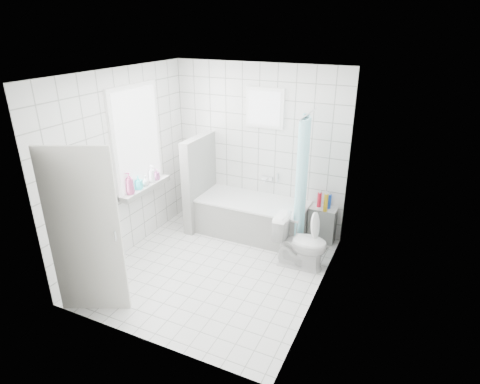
% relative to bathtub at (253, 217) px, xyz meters
% --- Properties ---
extents(ground, '(3.00, 3.00, 0.00)m').
position_rel_bathtub_xyz_m(ground, '(-0.08, -1.12, -0.29)').
color(ground, white).
rests_on(ground, ground).
extents(ceiling, '(3.00, 3.00, 0.00)m').
position_rel_bathtub_xyz_m(ceiling, '(-0.08, -1.12, 2.31)').
color(ceiling, white).
rests_on(ceiling, ground).
extents(wall_back, '(2.80, 0.02, 2.60)m').
position_rel_bathtub_xyz_m(wall_back, '(-0.08, 0.38, 1.01)').
color(wall_back, white).
rests_on(wall_back, ground).
extents(wall_front, '(2.80, 0.02, 2.60)m').
position_rel_bathtub_xyz_m(wall_front, '(-0.08, -2.62, 1.01)').
color(wall_front, white).
rests_on(wall_front, ground).
extents(wall_left, '(0.02, 3.00, 2.60)m').
position_rel_bathtub_xyz_m(wall_left, '(-1.48, -1.12, 1.01)').
color(wall_left, white).
rests_on(wall_left, ground).
extents(wall_right, '(0.02, 3.00, 2.60)m').
position_rel_bathtub_xyz_m(wall_right, '(1.32, -1.12, 1.01)').
color(wall_right, white).
rests_on(wall_right, ground).
extents(window_left, '(0.01, 0.90, 1.40)m').
position_rel_bathtub_xyz_m(window_left, '(-1.43, -0.82, 1.31)').
color(window_left, white).
rests_on(window_left, wall_left).
extents(window_back, '(0.50, 0.01, 0.50)m').
position_rel_bathtub_xyz_m(window_back, '(0.02, 0.33, 1.66)').
color(window_back, white).
rests_on(window_back, wall_back).
extents(window_sill, '(0.18, 1.02, 0.08)m').
position_rel_bathtub_xyz_m(window_sill, '(-1.39, -0.82, 0.57)').
color(window_sill, white).
rests_on(window_sill, wall_left).
extents(door, '(0.74, 0.37, 2.00)m').
position_rel_bathtub_xyz_m(door, '(-0.96, -2.44, 0.71)').
color(door, silver).
rests_on(door, ground).
extents(bathtub, '(1.70, 0.77, 0.58)m').
position_rel_bathtub_xyz_m(bathtub, '(0.00, 0.00, 0.00)').
color(bathtub, white).
rests_on(bathtub, ground).
extents(partition_wall, '(0.15, 0.85, 1.50)m').
position_rel_bathtub_xyz_m(partition_wall, '(-0.91, -0.05, 0.46)').
color(partition_wall, white).
rests_on(partition_wall, ground).
extents(tiled_ledge, '(0.40, 0.24, 0.55)m').
position_rel_bathtub_xyz_m(tiled_ledge, '(1.05, 0.25, -0.02)').
color(tiled_ledge, white).
rests_on(tiled_ledge, ground).
extents(toilet, '(0.74, 0.45, 0.74)m').
position_rel_bathtub_xyz_m(toilet, '(0.95, -0.56, 0.08)').
color(toilet, white).
rests_on(toilet, ground).
extents(curtain_rod, '(0.02, 0.80, 0.02)m').
position_rel_bathtub_xyz_m(curtain_rod, '(0.79, -0.02, 1.71)').
color(curtain_rod, silver).
rests_on(curtain_rod, wall_back).
extents(shower_curtain, '(0.14, 0.48, 1.78)m').
position_rel_bathtub_xyz_m(shower_curtain, '(0.79, -0.16, 0.81)').
color(shower_curtain, '#56ECFD').
rests_on(shower_curtain, curtain_rod).
extents(tub_faucet, '(0.18, 0.06, 0.06)m').
position_rel_bathtub_xyz_m(tub_faucet, '(0.10, 0.33, 0.56)').
color(tub_faucet, silver).
rests_on(tub_faucet, wall_back).
extents(sill_bottles, '(0.17, 0.74, 0.32)m').
position_rel_bathtub_xyz_m(sill_bottles, '(-1.38, -0.92, 0.73)').
color(sill_bottles, '#B25998').
rests_on(sill_bottles, window_sill).
extents(ledge_bottles, '(0.21, 0.18, 0.27)m').
position_rel_bathtub_xyz_m(ledge_bottles, '(1.06, 0.24, 0.38)').
color(ledge_bottles, red).
rests_on(ledge_bottles, tiled_ledge).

